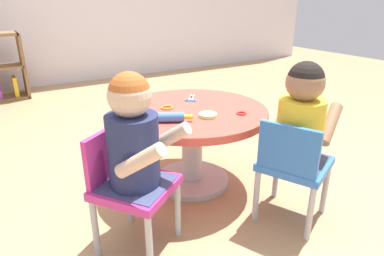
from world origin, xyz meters
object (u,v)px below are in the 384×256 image
seated_child_left (134,136)px  seated_child_right (301,117)px  rolling_pin (170,117)px  craft_table (192,128)px  child_chair_right (293,165)px  craft_scissors (191,99)px  child_chair_left (129,184)px

seated_child_left → seated_child_right: same height
seated_child_left → rolling_pin: 0.37m
craft_table → rolling_pin: size_ratio=3.93×
child_chair_right → rolling_pin: (-0.42, 0.44, 0.18)m
craft_table → rolling_pin: 0.28m
seated_child_left → craft_scissors: size_ratio=3.70×
craft_scissors → rolling_pin: bearing=-136.2°
craft_table → seated_child_left: seated_child_left is taller
child_chair_left → seated_child_right: seated_child_right is taller
seated_child_left → child_chair_left: bearing=125.5°
child_chair_left → seated_child_left: 0.23m
seated_child_right → craft_scissors: seated_child_right is taller
child_chair_right → craft_scissors: (-0.13, 0.72, 0.16)m
child_chair_right → craft_table: bearing=110.9°
seated_child_right → rolling_pin: (-0.45, 0.42, -0.04)m
craft_scissors → seated_child_right: bearing=-76.8°
seated_child_right → rolling_pin: seated_child_right is taller
seated_child_left → seated_child_right: (0.74, -0.19, 0.00)m
craft_table → craft_scissors: bearing=60.6°
seated_child_right → child_chair_right: bearing=-155.8°
child_chair_left → seated_child_right: size_ratio=1.05×
seated_child_left → seated_child_right: 0.76m
rolling_pin → craft_scissors: 0.40m
child_chair_left → rolling_pin: child_chair_left is taller
seated_child_left → rolling_pin: seated_child_left is taller
seated_child_left → craft_scissors: bearing=41.5°
rolling_pin → seated_child_right: bearing=-42.9°
seated_child_right → seated_child_left: bearing=165.3°
craft_table → child_chair_right: 0.60m
craft_table → craft_scissors: size_ratio=6.10×
child_chair_right → seated_child_right: bearing=24.2°
craft_scissors → seated_child_left: bearing=-138.5°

